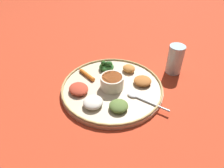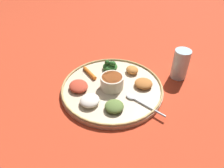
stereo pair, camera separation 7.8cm
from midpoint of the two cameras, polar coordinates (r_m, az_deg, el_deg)
ground_plane at (r=0.79m, az=-2.79°, el=-1.80°), size 2.40×2.40×0.00m
platter at (r=0.79m, az=-2.81°, el=-1.38°), size 0.37×0.37×0.02m
platter_rim at (r=0.78m, az=-2.83°, el=-0.80°), size 0.36×0.36×0.01m
center_bowl at (r=0.77m, az=-2.88°, el=0.49°), size 0.08×0.08×0.05m
spoon at (r=0.73m, az=4.62°, el=-4.02°), size 0.13×0.10×0.01m
greens_pile at (r=0.86m, az=-4.01°, el=4.58°), size 0.07×0.07×0.04m
carrot_near_spoon at (r=0.84m, az=-9.35°, el=2.41°), size 0.09×0.05×0.01m
mound_squash at (r=0.85m, az=1.85°, el=3.97°), size 0.06×0.06×0.03m
mound_chickpea at (r=0.80m, az=5.24°, el=0.70°), size 0.08×0.08×0.02m
mound_rice_white at (r=0.71m, az=-8.09°, el=-4.90°), size 0.09×0.09×0.03m
mound_collards at (r=0.70m, az=-1.45°, el=-5.87°), size 0.09×0.09×0.02m
mound_berbere_red at (r=0.77m, az=-11.56°, el=-1.37°), size 0.09×0.08×0.02m
drinking_glass at (r=0.88m, az=13.64°, el=5.72°), size 0.06×0.06×0.12m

